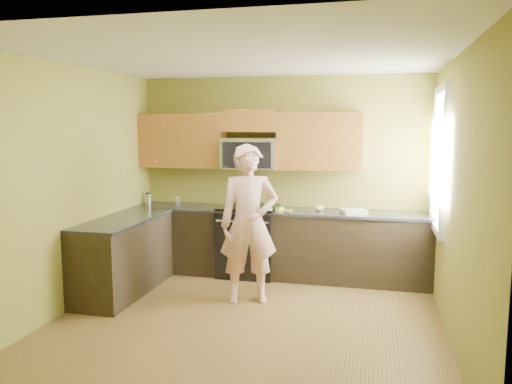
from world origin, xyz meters
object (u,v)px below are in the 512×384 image
(stove, at_px, (248,241))
(microwave, at_px, (250,169))
(butter_tub, at_px, (279,211))
(woman, at_px, (249,224))
(frying_pan, at_px, (251,207))
(travel_mug, at_px, (149,204))

(stove, height_order, microwave, microwave)
(stove, relative_size, microwave, 1.25)
(butter_tub, bearing_deg, microwave, 154.30)
(microwave, bearing_deg, woman, -76.61)
(stove, height_order, butter_tub, butter_tub)
(frying_pan, bearing_deg, stove, 131.06)
(microwave, xyz_separation_m, woman, (0.27, -1.15, -0.54))
(microwave, bearing_deg, butter_tub, -25.70)
(woman, distance_m, travel_mug, 2.09)
(stove, distance_m, butter_tub, 0.64)
(butter_tub, distance_m, travel_mug, 1.96)
(stove, distance_m, microwave, 0.98)
(microwave, height_order, butter_tub, microwave)
(travel_mug, bearing_deg, microwave, 1.93)
(microwave, bearing_deg, stove, -90.00)
(woman, distance_m, frying_pan, 1.00)
(frying_pan, xyz_separation_m, travel_mug, (-1.56, 0.13, -0.03))
(woman, bearing_deg, stove, 86.75)
(travel_mug, bearing_deg, butter_tub, -4.87)
(woman, xyz_separation_m, butter_tub, (0.18, 0.93, 0.01))
(butter_tub, height_order, travel_mug, travel_mug)
(microwave, xyz_separation_m, butter_tub, (0.45, -0.22, -0.53))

